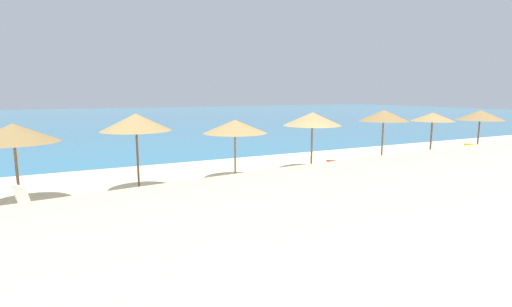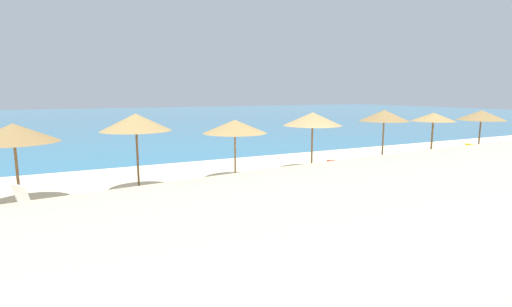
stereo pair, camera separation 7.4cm
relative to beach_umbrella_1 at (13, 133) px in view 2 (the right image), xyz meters
name	(u,v)px [view 2 (the right image)]	position (x,y,z in m)	size (l,w,h in m)	color
ground_plane	(319,189)	(9.91, -2.26, -2.38)	(160.00, 160.00, 0.00)	beige
sea_water	(128,118)	(9.91, 45.16, -2.37)	(160.00, 79.22, 0.01)	teal
beach_umbrella_1	(13,133)	(0.00, 0.00, 0.00)	(2.63, 2.63, 2.68)	brown
beach_umbrella_2	(136,122)	(3.68, 0.08, 0.20)	(2.46, 2.46, 2.89)	brown
beach_umbrella_3	(235,127)	(7.57, 0.30, -0.11)	(2.59, 2.59, 2.54)	brown
beach_umbrella_4	(313,119)	(11.50, 0.51, 0.06)	(2.66, 2.66, 2.74)	brown
beach_umbrella_5	(384,116)	(15.31, -0.03, 0.14)	(2.37, 2.37, 2.79)	brown
beach_umbrella_6	(433,117)	(19.05, 0.16, -0.05)	(2.26, 2.26, 2.57)	brown
beach_umbrella_7	(481,115)	(22.76, -0.05, -0.03)	(2.58, 2.58, 2.63)	brown
lounge_chair_0	(466,155)	(19.95, -1.23, -1.96)	(1.63, 0.75, 0.98)	yellow
lounge_chair_1	(5,208)	(-0.23, -1.46, -1.96)	(1.61, 1.36, 1.00)	white
beach_ball	(309,185)	(9.47, -2.23, -2.19)	(0.37, 0.37, 0.37)	blue
cooler_box	(331,163)	(13.13, 1.14, -2.22)	(0.40, 0.30, 0.31)	red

